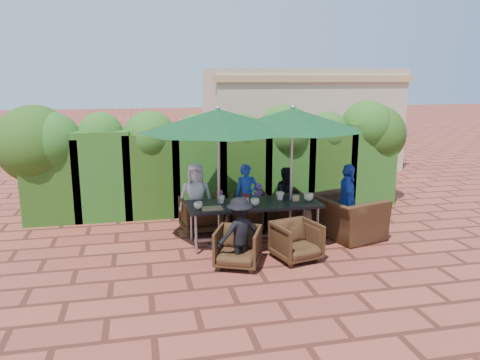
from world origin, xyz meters
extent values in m
plane|color=brown|center=(0.00, 0.00, 0.00)|extent=(80.00, 80.00, 0.00)
cube|color=black|center=(0.21, 0.03, 0.72)|extent=(2.36, 0.90, 0.05)
cube|color=gray|center=(0.21, 0.03, 0.12)|extent=(2.16, 0.05, 0.05)
cylinder|color=gray|center=(-0.87, -0.32, 0.35)|extent=(0.05, 0.05, 0.70)
cylinder|color=gray|center=(-0.87, 0.38, 0.35)|extent=(0.05, 0.05, 0.70)
cylinder|color=gray|center=(1.29, -0.32, 0.35)|extent=(0.05, 0.05, 0.70)
cylinder|color=gray|center=(1.29, 0.38, 0.35)|extent=(0.05, 0.05, 0.70)
cylinder|color=gray|center=(-0.40, 0.10, 0.01)|extent=(0.44, 0.44, 0.03)
cylinder|color=gray|center=(-0.40, 0.10, 1.20)|extent=(0.04, 0.04, 2.40)
cone|color=#0B3218|center=(-0.40, 0.10, 2.22)|extent=(2.72, 2.72, 0.38)
sphere|color=gray|center=(-0.40, 0.10, 2.42)|extent=(0.08, 0.08, 0.08)
cylinder|color=gray|center=(0.92, 0.09, 0.01)|extent=(0.44, 0.44, 0.03)
cylinder|color=gray|center=(0.92, 0.09, 1.20)|extent=(0.04, 0.04, 2.40)
cone|color=#0B3218|center=(0.92, 0.09, 2.22)|extent=(2.49, 2.49, 0.38)
sphere|color=gray|center=(0.92, 0.09, 2.42)|extent=(0.08, 0.08, 0.08)
imported|color=black|center=(-0.63, 0.91, 0.37)|extent=(0.80, 0.76, 0.75)
imported|color=black|center=(0.31, 0.92, 0.36)|extent=(0.87, 0.84, 0.72)
imported|color=black|center=(1.03, 0.96, 0.40)|extent=(0.81, 0.76, 0.79)
imported|color=black|center=(-0.29, -0.95, 0.35)|extent=(0.87, 0.84, 0.69)
imported|color=black|center=(0.70, -0.89, 0.35)|extent=(0.82, 0.79, 0.70)
imported|color=black|center=(1.99, -0.02, 0.52)|extent=(1.08, 1.36, 1.05)
imported|color=silver|center=(-0.71, 0.99, 0.66)|extent=(0.69, 0.44, 1.33)
imported|color=#2146B5|center=(0.31, 1.02, 0.63)|extent=(0.48, 0.40, 1.26)
imported|color=black|center=(1.12, 0.89, 0.60)|extent=(0.64, 0.49, 1.19)
imported|color=black|center=(-0.27, -0.99, 0.57)|extent=(0.79, 0.51, 1.13)
imported|color=#2146B5|center=(1.99, -0.01, 0.69)|extent=(0.64, 0.90, 1.39)
imported|color=#E7519E|center=(-0.21, 1.06, 0.38)|extent=(0.29, 0.24, 0.76)
imported|color=#9351AF|center=(0.57, 1.01, 0.44)|extent=(0.39, 0.35, 0.87)
imported|color=green|center=(1.78, 4.34, 0.80)|extent=(1.52, 0.59, 1.61)
imported|color=#E7519E|center=(2.81, 4.36, 0.90)|extent=(0.87, 0.55, 1.79)
imported|color=gray|center=(3.17, 4.39, 0.87)|extent=(1.14, 1.15, 1.73)
imported|color=beige|center=(-0.80, -0.14, 0.81)|extent=(0.15, 0.15, 0.12)
imported|color=beige|center=(-0.36, 0.13, 0.82)|extent=(0.14, 0.14, 0.13)
imported|color=beige|center=(0.20, -0.12, 0.81)|extent=(0.16, 0.16, 0.12)
imported|color=beige|center=(0.73, 0.13, 0.82)|extent=(0.15, 0.15, 0.15)
imported|color=beige|center=(1.22, -0.04, 0.82)|extent=(0.18, 0.18, 0.14)
cylinder|color=#B20C0A|center=(0.05, 0.09, 0.83)|extent=(0.04, 0.04, 0.17)
cylinder|color=#4C230C|center=(0.12, 0.07, 0.83)|extent=(0.04, 0.04, 0.17)
cube|color=#A77D51|center=(-0.57, -0.20, 0.76)|extent=(0.35, 0.25, 0.02)
cube|color=tan|center=(0.06, 0.04, 0.80)|extent=(0.12, 0.06, 0.10)
cube|color=tan|center=(0.99, 0.01, 0.80)|extent=(0.12, 0.06, 0.10)
cube|color=#1B380F|center=(-3.50, 2.30, 0.87)|extent=(1.15, 0.95, 1.73)
sphere|color=#1B380F|center=(-3.50, 2.30, 1.63)|extent=(1.28, 1.28, 1.28)
cube|color=#1B380F|center=(-2.50, 2.30, 0.93)|extent=(1.15, 0.95, 1.87)
sphere|color=#1B380F|center=(-2.50, 2.30, 1.77)|extent=(0.94, 0.94, 0.94)
cube|color=#1B380F|center=(-1.50, 2.30, 0.90)|extent=(1.15, 0.95, 1.79)
sphere|color=#1B380F|center=(-1.50, 2.30, 1.69)|extent=(1.12, 1.12, 1.12)
cube|color=#1B380F|center=(-0.50, 2.30, 0.90)|extent=(1.15, 0.95, 1.80)
sphere|color=#1B380F|center=(-0.50, 2.30, 1.70)|extent=(0.95, 0.95, 0.95)
cube|color=#1B380F|center=(0.50, 2.30, 0.89)|extent=(1.15, 0.95, 1.77)
sphere|color=#1B380F|center=(0.50, 2.30, 1.67)|extent=(0.98, 0.98, 0.98)
cube|color=#1B380F|center=(1.50, 2.30, 0.90)|extent=(1.15, 0.95, 1.81)
sphere|color=#1B380F|center=(1.50, 2.30, 1.71)|extent=(1.27, 1.27, 1.27)
cube|color=#1B380F|center=(2.50, 2.30, 0.88)|extent=(1.15, 0.95, 1.76)
sphere|color=#1B380F|center=(2.50, 2.30, 1.66)|extent=(1.03, 1.03, 1.03)
cube|color=#1B380F|center=(3.50, 2.30, 0.96)|extent=(1.15, 0.95, 1.91)
sphere|color=#1B380F|center=(3.50, 2.30, 1.81)|extent=(1.21, 1.21, 1.21)
sphere|color=#1B380F|center=(-3.80, 2.40, 1.60)|extent=(1.60, 1.60, 1.60)
sphere|color=#1B380F|center=(3.80, 2.40, 1.60)|extent=(1.40, 1.40, 1.40)
cube|color=#BEAA8D|center=(3.50, 7.00, 1.60)|extent=(6.00, 3.00, 3.20)
cube|color=tan|center=(3.50, 5.55, 2.90)|extent=(6.20, 0.25, 0.20)
camera|label=1|loc=(-1.74, -7.76, 2.92)|focal=35.00mm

